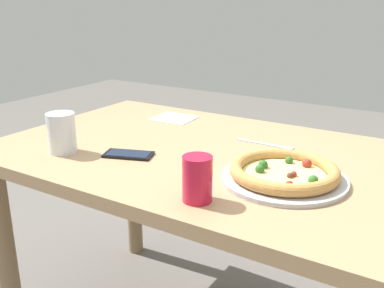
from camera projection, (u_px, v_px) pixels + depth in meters
The scene contains 7 objects.
dining_table at pixel (204, 181), 1.46m from camera, with size 1.36×0.87×0.75m.
pizza_near at pixel (284, 173), 1.19m from camera, with size 0.34×0.34×0.05m.
drink_cup_colored at pixel (197, 179), 1.06m from camera, with size 0.07×0.07×0.11m.
water_cup_clear at pixel (62, 132), 1.39m from camera, with size 0.09×0.09×0.13m.
paper_napkin at pixel (174, 118), 1.80m from camera, with size 0.16×0.14×0.00m, color white.
fork at pixel (267, 144), 1.48m from camera, with size 0.20×0.02×0.00m.
cell_phone at pixel (128, 154), 1.38m from camera, with size 0.17×0.12×0.01m.
Camera 1 is at (0.68, -1.17, 1.22)m, focal length 41.55 mm.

